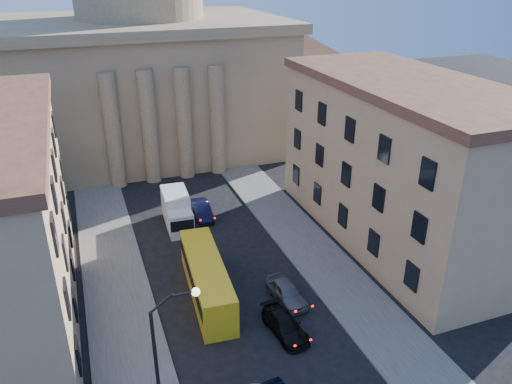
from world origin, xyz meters
The scene contains 10 objects.
sidewalk_left centered at (-8.50, 18.00, 0.07)m, with size 5.00×60.00×0.15m, color #514E4A.
sidewalk_right centered at (8.50, 18.00, 0.07)m, with size 5.00×60.00×0.15m, color #514E4A.
church centered at (0.00, 55.47, 11.88)m, with size 68.02×28.76×36.60m.
building_right centered at (17.00, 22.00, 7.42)m, with size 11.60×26.60×14.70m.
street_lamp centered at (-6.97, 8.00, 5.29)m, with size 2.62×0.44×8.83m.
car_right_mid centered at (1.94, 12.83, 0.66)m, with size 1.85×4.56×1.32m, color black.
car_right_far centered at (3.50, 16.19, 0.76)m, with size 1.80×4.47×1.52m, color #55565B.
car_right_distant centered at (0.93, 31.76, 0.77)m, with size 1.63×4.67×1.54m, color black.
city_bus centered at (-1.98, 18.89, 1.63)m, with size 3.28×10.93×3.04m.
box_truck centered at (-1.69, 30.92, 1.54)m, with size 2.63×6.03×3.25m.
Camera 1 is at (-9.47, -12.21, 23.57)m, focal length 35.00 mm.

